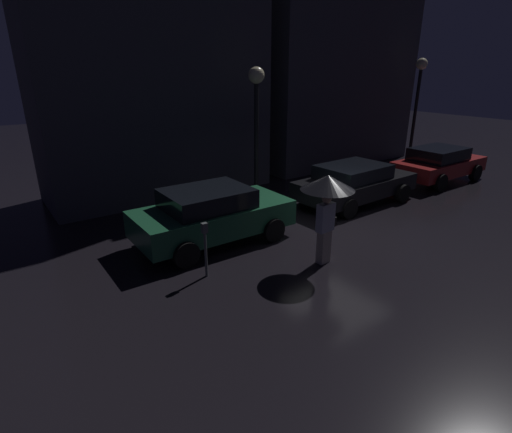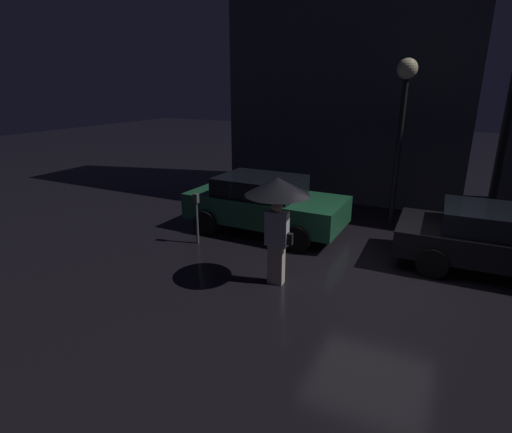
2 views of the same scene
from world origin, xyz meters
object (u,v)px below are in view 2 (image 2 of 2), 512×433
(parked_car_black, at_px, (507,240))
(street_lamp_near, at_px, (404,102))
(pedestrian_with_umbrella, at_px, (277,198))
(parking_meter, at_px, (197,213))
(parked_car_green, at_px, (265,203))

(parked_car_black, xyz_separation_m, street_lamp_near, (-2.54, 2.04, 2.55))
(parked_car_black, distance_m, pedestrian_with_umbrella, 4.80)
(parked_car_black, relative_size, street_lamp_near, 1.00)
(parked_car_black, bearing_deg, street_lamp_near, 139.26)
(parked_car_black, relative_size, parking_meter, 3.47)
(street_lamp_near, bearing_deg, pedestrian_with_umbrella, -106.79)
(pedestrian_with_umbrella, bearing_deg, parked_car_green, -64.16)
(parked_car_green, bearing_deg, parking_meter, -123.68)
(parked_car_black, height_order, street_lamp_near, street_lamp_near)
(street_lamp_near, bearing_deg, parked_car_green, -144.38)
(parking_meter, height_order, street_lamp_near, street_lamp_near)
(parked_car_green, relative_size, parked_car_black, 0.94)
(parked_car_green, distance_m, parked_car_black, 5.42)
(parking_meter, distance_m, street_lamp_near, 5.87)
(parked_car_green, relative_size, pedestrian_with_umbrella, 1.93)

